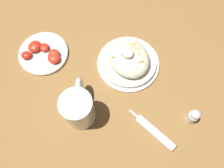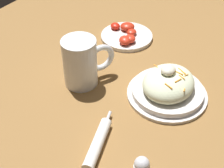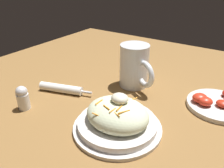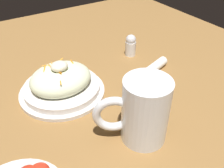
{
  "view_description": "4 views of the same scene",
  "coord_description": "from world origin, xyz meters",
  "views": [
    {
      "loc": [
        0.28,
        -0.16,
        0.76
      ],
      "look_at": [
        0.04,
        -0.02,
        0.08
      ],
      "focal_mm": 36.62,
      "sensor_mm": 36.0,
      "label": 1
    },
    {
      "loc": [
        0.63,
        0.33,
        0.63
      ],
      "look_at": [
        0.09,
        -0.02,
        0.07
      ],
      "focal_mm": 51.67,
      "sensor_mm": 36.0,
      "label": 2
    },
    {
      "loc": [
        -0.27,
        0.49,
        0.38
      ],
      "look_at": [
        0.08,
        -0.03,
        0.05
      ],
      "focal_mm": 36.27,
      "sensor_mm": 36.0,
      "label": 3
    },
    {
      "loc": [
        -0.2,
        -0.44,
        0.42
      ],
      "look_at": [
        0.07,
        -0.01,
        0.05
      ],
      "focal_mm": 40.23,
      "sensor_mm": 36.0,
      "label": 4
    }
  ],
  "objects": [
    {
      "name": "beer_mug",
      "position": [
        0.06,
        -0.15,
        0.06
      ],
      "size": [
        0.15,
        0.11,
        0.15
      ],
      "color": "white",
      "rests_on": "ground_plane"
    },
    {
      "name": "ground_plane",
      "position": [
        0.0,
        0.0,
        0.0
      ],
      "size": [
        1.43,
        1.43,
        0.0
      ],
      "primitive_type": "plane",
      "color": "olive"
    },
    {
      "name": "tomato_plate",
      "position": [
        -0.22,
        -0.16,
        0.01
      ],
      "size": [
        0.18,
        0.18,
        0.04
      ],
      "color": "silver",
      "rests_on": "ground_plane"
    },
    {
      "name": "salad_plate",
      "position": [
        -0.02,
        0.09,
        0.03
      ],
      "size": [
        0.23,
        0.23,
        0.1
      ],
      "color": "silver",
      "rests_on": "ground_plane"
    },
    {
      "name": "napkin_roll",
      "position": [
        0.24,
        0.03,
        0.01
      ],
      "size": [
        0.18,
        0.07,
        0.03
      ],
      "color": "white",
      "rests_on": "ground_plane"
    }
  ]
}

